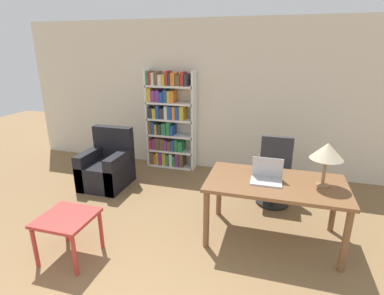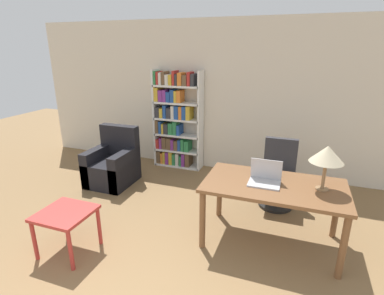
% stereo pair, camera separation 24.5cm
% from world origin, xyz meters
% --- Properties ---
extents(wall_back, '(8.00, 0.06, 2.70)m').
position_xyz_m(wall_back, '(0.00, 4.53, 1.35)').
color(wall_back, beige).
rests_on(wall_back, ground_plane).
extents(desk, '(1.57, 0.87, 0.76)m').
position_xyz_m(desk, '(0.96, 2.47, 0.66)').
color(desk, brown).
rests_on(desk, ground_plane).
extents(laptop, '(0.35, 0.26, 0.27)m').
position_xyz_m(laptop, '(0.85, 2.46, 0.81)').
color(laptop, '#B2B2B7').
rests_on(laptop, desk).
extents(table_lamp, '(0.35, 0.35, 0.50)m').
position_xyz_m(table_lamp, '(1.45, 2.50, 1.15)').
color(table_lamp, olive).
rests_on(table_lamp, desk).
extents(office_chair, '(0.48, 0.48, 0.98)m').
position_xyz_m(office_chair, '(0.95, 3.44, 0.46)').
color(office_chair, black).
rests_on(office_chair, ground_plane).
extents(side_table_blue, '(0.55, 0.54, 0.51)m').
position_xyz_m(side_table_blue, '(-1.16, 1.50, 0.43)').
color(side_table_blue, '#B2332D').
rests_on(side_table_blue, ground_plane).
extents(armchair, '(0.69, 0.76, 0.95)m').
position_xyz_m(armchair, '(-1.75, 3.26, 0.31)').
color(armchair, black).
rests_on(armchair, ground_plane).
extents(bookshelf, '(0.93, 0.28, 1.84)m').
position_xyz_m(bookshelf, '(-1.06, 4.34, 0.89)').
color(bookshelf, white).
rests_on(bookshelf, ground_plane).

